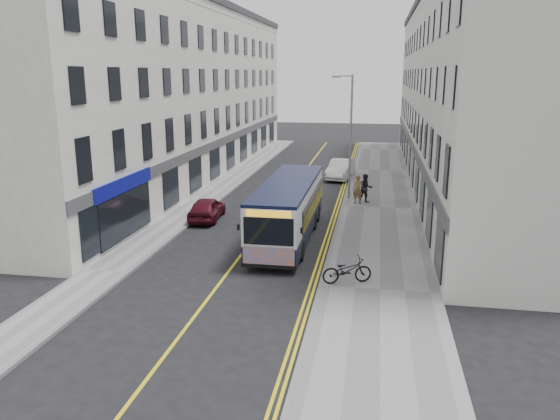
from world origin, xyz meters
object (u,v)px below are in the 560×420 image
at_px(pedestrian_near, 358,189).
at_px(car_maroon, 207,208).
at_px(city_bus, 288,208).
at_px(streetlamp, 349,133).
at_px(bicycle, 347,270).
at_px(car_white, 341,169).
at_px(pedestrian_far, 366,188).

height_order(pedestrian_near, car_maroon, pedestrian_near).
bearing_deg(pedestrian_near, city_bus, -96.08).
distance_m(streetlamp, city_bus, 9.88).
bearing_deg(bicycle, streetlamp, -16.99).
relative_size(bicycle, car_maroon, 0.51).
bearing_deg(pedestrian_near, bicycle, -73.97).
bearing_deg(car_white, streetlamp, -74.78).
xyz_separation_m(pedestrian_near, car_maroon, (-8.26, -4.93, -0.37)).
xyz_separation_m(bicycle, pedestrian_near, (-0.11, 13.49, 0.38)).
height_order(city_bus, car_white, city_bus).
bearing_deg(streetlamp, pedestrian_near, -62.22).
height_order(city_bus, pedestrian_far, city_bus).
distance_m(city_bus, pedestrian_near, 8.47).
relative_size(city_bus, pedestrian_far, 5.55).
bearing_deg(car_white, pedestrian_near, -71.46).
bearing_deg(car_maroon, car_white, -119.32).
bearing_deg(car_maroon, city_bus, 146.79).
distance_m(city_bus, car_maroon, 5.99).
bearing_deg(pedestrian_far, pedestrian_near, -163.35).
height_order(streetlamp, bicycle, streetlamp).
height_order(city_bus, pedestrian_near, city_bus).
height_order(pedestrian_near, car_white, pedestrian_near).
bearing_deg(bicycle, pedestrian_far, -21.64).
xyz_separation_m(streetlamp, pedestrian_far, (1.18, -0.97, -3.35)).
relative_size(city_bus, car_white, 2.23).
distance_m(city_bus, bicycle, 6.56).
xyz_separation_m(bicycle, car_maroon, (-8.37, 8.56, 0.02)).
relative_size(streetlamp, pedestrian_near, 4.45).
xyz_separation_m(streetlamp, car_maroon, (-7.57, -6.24, -3.73)).
distance_m(streetlamp, pedestrian_near, 3.68).
height_order(pedestrian_far, car_maroon, pedestrian_far).
relative_size(pedestrian_near, pedestrian_far, 0.99).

